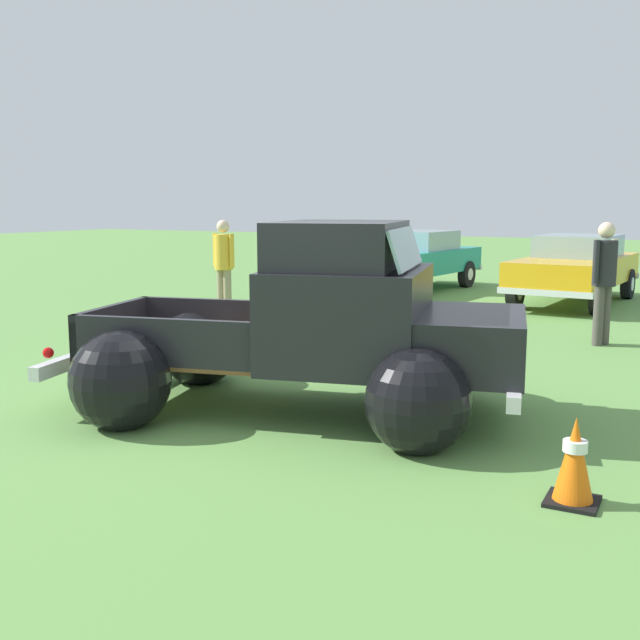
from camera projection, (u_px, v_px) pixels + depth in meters
ground_plane at (286, 410)px, 7.66m from camera, size 80.00×80.00×0.00m
vintage_pickup_truck at (323, 339)px, 7.45m from camera, size 4.93×3.53×1.96m
show_car_0 at (414, 258)px, 18.12m from camera, size 2.33×4.42×1.43m
show_car_1 at (576, 266)px, 15.69m from camera, size 2.16×4.69×1.43m
spectator_0 at (224, 261)px, 13.90m from camera, size 0.54×0.40×1.79m
spectator_1 at (604, 275)px, 11.01m from camera, size 0.46×0.51×1.82m
lane_cone_0 at (574, 461)px, 5.23m from camera, size 0.36×0.36×0.63m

